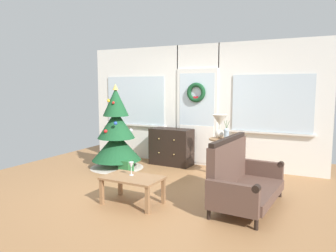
% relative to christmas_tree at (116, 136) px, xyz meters
% --- Properties ---
extents(ground_plane, '(6.76, 6.76, 0.00)m').
position_rel_christmas_tree_xyz_m(ground_plane, '(1.38, -1.06, -0.66)').
color(ground_plane, '#996B42').
extents(back_wall_with_door, '(5.20, 0.19, 2.55)m').
position_rel_christmas_tree_xyz_m(back_wall_with_door, '(1.38, 1.02, 0.62)').
color(back_wall_with_door, white).
rests_on(back_wall_with_door, ground).
extents(christmas_tree, '(1.10, 1.10, 1.72)m').
position_rel_christmas_tree_xyz_m(christmas_tree, '(0.00, 0.00, 0.00)').
color(christmas_tree, '#4C331E').
rests_on(christmas_tree, ground).
extents(dresser_cabinet, '(0.92, 0.48, 0.78)m').
position_rel_christmas_tree_xyz_m(dresser_cabinet, '(0.91, 0.73, -0.27)').
color(dresser_cabinet, black).
rests_on(dresser_cabinet, ground).
extents(settee_sofa, '(0.82, 1.49, 0.96)m').
position_rel_christmas_tree_xyz_m(settee_sofa, '(2.82, -1.03, -0.28)').
color(settee_sofa, black).
rests_on(settee_sofa, ground).
extents(side_table, '(0.50, 0.48, 0.71)m').
position_rel_christmas_tree_xyz_m(side_table, '(2.14, 0.31, -0.15)').
color(side_table, '#8E6642').
rests_on(side_table, ground).
extents(table_lamp, '(0.28, 0.28, 0.44)m').
position_rel_christmas_tree_xyz_m(table_lamp, '(2.08, 0.35, 0.34)').
color(table_lamp, silver).
rests_on(table_lamp, side_table).
extents(flower_vase, '(0.11, 0.10, 0.35)m').
position_rel_christmas_tree_xyz_m(flower_vase, '(2.24, 0.25, 0.17)').
color(flower_vase, '#99ADBC').
rests_on(flower_vase, side_table).
extents(coffee_table, '(0.86, 0.54, 0.39)m').
position_rel_christmas_tree_xyz_m(coffee_table, '(1.42, -1.63, -0.32)').
color(coffee_table, '#8E6642').
rests_on(coffee_table, ground).
extents(wine_glass, '(0.08, 0.08, 0.20)m').
position_rel_christmas_tree_xyz_m(wine_glass, '(1.36, -1.56, -0.13)').
color(wine_glass, silver).
rests_on(wine_glass, coffee_table).
extents(gift_box, '(0.23, 0.21, 0.23)m').
position_rel_christmas_tree_xyz_m(gift_box, '(0.37, -0.21, -0.54)').
color(gift_box, '#266633').
rests_on(gift_box, ground).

